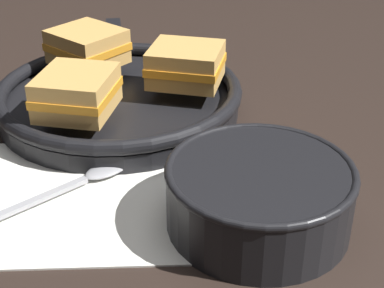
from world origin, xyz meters
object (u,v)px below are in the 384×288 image
(skillet, at_px, (119,98))
(sandwich_far_left, at_px, (186,65))
(sandwich_near_left, at_px, (87,47))
(sandwich_near_right, at_px, (77,92))
(spoon, at_px, (89,177))
(soup_bowl, at_px, (259,192))

(skillet, distance_m, sandwich_far_left, 0.10)
(sandwich_near_left, height_order, sandwich_far_left, same)
(skillet, bearing_deg, sandwich_near_right, -122.88)
(sandwich_far_left, bearing_deg, spoon, -128.31)
(sandwich_near_right, bearing_deg, sandwich_far_left, 26.32)
(soup_bowl, bearing_deg, sandwich_near_left, 115.77)
(spoon, bearing_deg, sandwich_near_right, 62.78)
(sandwich_far_left, bearing_deg, soup_bowl, -81.73)
(spoon, distance_m, skillet, 0.17)
(skillet, distance_m, sandwich_near_left, 0.09)
(spoon, xyz_separation_m, sandwich_near_left, (-0.00, 0.24, 0.06))
(spoon, relative_size, sandwich_near_left, 1.25)
(skillet, xyz_separation_m, sandwich_far_left, (0.09, -0.01, 0.04))
(soup_bowl, relative_size, skillet, 0.39)
(sandwich_near_left, bearing_deg, soup_bowl, -64.23)
(skillet, relative_size, sandwich_near_right, 4.02)
(soup_bowl, xyz_separation_m, sandwich_near_left, (-0.16, 0.33, 0.03))
(soup_bowl, bearing_deg, spoon, 149.64)
(sandwich_near_right, xyz_separation_m, sandwich_far_left, (0.13, 0.07, 0.00))
(skillet, bearing_deg, sandwich_far_left, -5.12)
(soup_bowl, relative_size, sandwich_far_left, 1.56)
(spoon, xyz_separation_m, skillet, (0.04, 0.16, 0.01))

